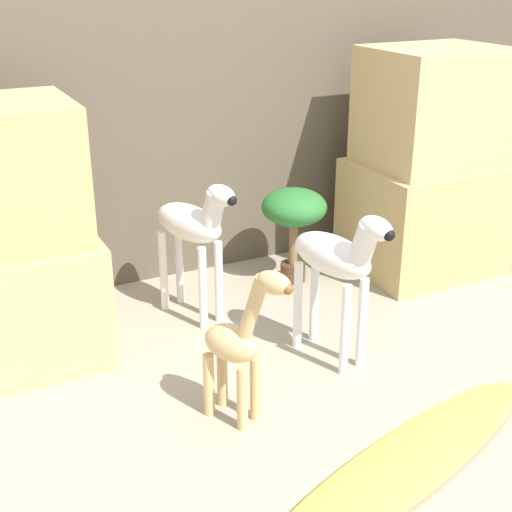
{
  "coord_description": "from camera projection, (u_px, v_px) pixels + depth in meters",
  "views": [
    {
      "loc": [
        -1.32,
        -1.8,
        1.55
      ],
      "look_at": [
        -0.07,
        0.7,
        0.38
      ],
      "focal_mm": 50.0,
      "sensor_mm": 36.0,
      "label": 1
    }
  ],
  "objects": [
    {
      "name": "wall_back",
      "position": [
        194.0,
        58.0,
        3.46
      ],
      "size": [
        6.4,
        0.08,
        2.2
      ],
      "color": "brown",
      "rests_on": "ground_plane"
    },
    {
      "name": "ground_plane",
      "position": [
        358.0,
        412.0,
        2.63
      ],
      "size": [
        14.0,
        14.0,
        0.0
      ],
      "primitive_type": "plane",
      "color": "#9E937F"
    },
    {
      "name": "potted_palm_front",
      "position": [
        294.0,
        213.0,
        3.57
      ],
      "size": [
        0.33,
        0.33,
        0.49
      ],
      "color": "#513323",
      "rests_on": "ground_plane"
    },
    {
      "name": "giraffe_figurine",
      "position": [
        238.0,
        344.0,
        2.48
      ],
      "size": [
        0.25,
        0.35,
        0.62
      ],
      "color": "tan",
      "rests_on": "ground_plane"
    },
    {
      "name": "rock_pillar_left",
      "position": [
        0.0,
        245.0,
        2.81
      ],
      "size": [
        0.73,
        0.6,
        1.06
      ],
      "color": "tan",
      "rests_on": "ground_plane"
    },
    {
      "name": "zebra_left",
      "position": [
        193.0,
        227.0,
        3.16
      ],
      "size": [
        0.28,
        0.5,
        0.68
      ],
      "color": "white",
      "rests_on": "ground_plane"
    },
    {
      "name": "surfboard",
      "position": [
        405.0,
        464.0,
        2.33
      ],
      "size": [
        1.39,
        0.66,
        0.08
      ],
      "color": "gold",
      "rests_on": "ground_plane"
    },
    {
      "name": "zebra_right",
      "position": [
        337.0,
        261.0,
        2.81
      ],
      "size": [
        0.24,
        0.51,
        0.68
      ],
      "color": "white",
      "rests_on": "ground_plane"
    },
    {
      "name": "rock_pillar_right",
      "position": [
        428.0,
        169.0,
        3.67
      ],
      "size": [
        0.73,
        0.6,
        1.16
      ],
      "color": "tan",
      "rests_on": "ground_plane"
    }
  ]
}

